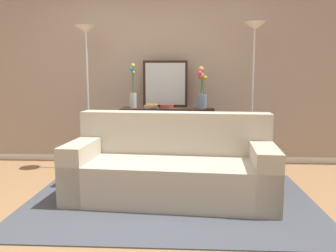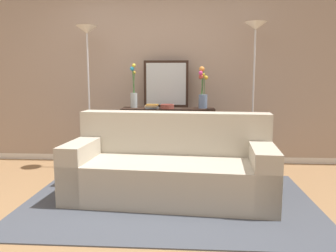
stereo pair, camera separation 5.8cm
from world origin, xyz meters
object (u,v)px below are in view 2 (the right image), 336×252
Objects in this scene: floor_lamp_left at (88,58)px; vase_tall_flowers at (134,94)px; console_table at (168,127)px; vase_short_flowers at (203,92)px; couch at (171,168)px; floor_lamp_right at (255,55)px; fruit_bowl at (167,106)px; book_stack at (152,107)px; book_row_under_console at (142,163)px; wall_mirror at (166,84)px.

floor_lamp_left is 0.79m from vase_tall_flowers.
vase_short_flowers is (0.48, 0.01, 0.49)m from console_table.
vase_short_flowers reaches higher than couch.
floor_lamp_left is 1.63m from vase_short_flowers.
fruit_bowl is at bearing -178.80° from floor_lamp_right.
console_table is at bearing 24.56° from book_stack.
book_stack is at bearing 106.50° from couch.
vase_short_flowers is 0.73m from book_stack.
fruit_bowl is 0.60× the size of book_row_under_console.
console_table is at bearing -3.55° from vase_tall_flowers.
vase_tall_flowers reaches higher than vase_short_flowers.
vase_short_flowers is at bearing -13.93° from wall_mirror.
vase_tall_flowers reaches higher than couch.
book_stack is (-0.69, -0.11, -0.19)m from vase_short_flowers.
couch is at bearing -73.50° from book_stack.
book_stack is (-0.22, -0.10, 0.29)m from console_table.
couch is 1.23m from fruit_bowl.
console_table is at bearing -178.20° from vase_short_flowers.
fruit_bowl reaches higher than book_row_under_console.
floor_lamp_left is at bearing 180.00° from floor_lamp_right.
book_row_under_console is at bearing 180.00° from console_table.
floor_lamp_right is at bearing 1.20° from fruit_bowl.
floor_lamp_right is 1.71m from vase_tall_flowers.
floor_lamp_left reaches higher than couch.
wall_mirror is at bearing 166.07° from vase_short_flowers.
console_table is 1.45m from floor_lamp_left.
console_table is 2.25× the size of vase_short_flowers.
floor_lamp_left is at bearing 178.81° from book_stack.
fruit_bowl is at bearing -15.84° from book_row_under_console.
book_stack is (0.87, -0.02, -0.66)m from floor_lamp_left.
floor_lamp_right reaches higher than vase_tall_flowers.
vase_tall_flowers is 3.18× the size of book_stack.
floor_lamp_left is 3.19× the size of vase_tall_flowers.
floor_lamp_right is at bearing -3.04° from book_row_under_console.
vase_short_flowers is at bearing 9.31° from book_stack.
vase_tall_flowers is at bearing 164.35° from fruit_bowl.
floor_lamp_right is at bearing 47.23° from couch.
book_stack is at bearing -32.46° from book_row_under_console.
wall_mirror reaches higher than fruit_bowl.
floor_lamp_right reaches higher than fruit_bowl.
book_row_under_console is at bearing 176.96° from floor_lamp_right.
wall_mirror is 0.39m from fruit_bowl.
book_stack is 0.61× the size of book_row_under_console.
console_table is 6.69× the size of book_stack.
vase_short_flowers reaches higher than fruit_bowl.
console_table is 1.95× the size of wall_mirror.
fruit_bowl is at bearing -1.58° from book_stack.
vase_tall_flowers is at bearing 176.12° from floor_lamp_right.
wall_mirror is at bearing 11.97° from floor_lamp_left.
floor_lamp_left is (-1.09, -0.08, 0.95)m from console_table.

